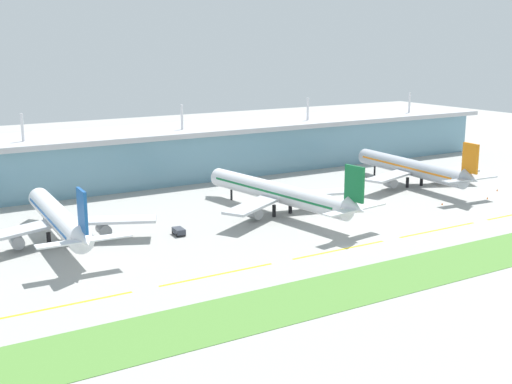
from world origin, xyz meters
TOP-DOWN VIEW (x-y plane):
  - ground_plane at (0.00, 0.00)m, footprint 600.00×600.00m
  - terminal_building at (-0.00, 101.78)m, footprint 288.00×34.00m
  - airliner_near at (-60.20, 41.42)m, footprint 48.74×59.30m
  - airliner_middle at (3.19, 36.65)m, footprint 48.32×68.40m
  - airliner_far at (65.16, 45.13)m, footprint 48.70×63.20m
  - taxiway_stripe_west at (-71.00, -0.13)m, footprint 28.00×0.70m
  - taxiway_stripe_mid_west at (-37.00, -0.13)m, footprint 28.00×0.70m
  - taxiway_stripe_centre at (-3.00, -0.13)m, footprint 28.00×0.70m
  - taxiway_stripe_mid_east at (31.00, -0.13)m, footprint 28.00×0.70m
  - grass_verge at (0.00, -21.63)m, footprint 300.00×18.00m
  - pushback_tug at (-31.47, 32.22)m, footprint 2.78×4.56m
  - safety_cone_left_wingtip at (53.35, 19.49)m, footprint 0.56×0.56m
  - safety_cone_nose_front at (71.73, 17.30)m, footprint 0.56×0.56m
  - safety_cone_right_wingtip at (84.33, 23.67)m, footprint 0.56×0.56m

SIDE VIEW (x-z plane):
  - ground_plane at x=0.00m, z-range 0.00..0.00m
  - taxiway_stripe_west at x=-71.00m, z-range 0.00..0.04m
  - taxiway_stripe_mid_west at x=-37.00m, z-range 0.00..0.04m
  - taxiway_stripe_centre at x=-3.00m, z-range 0.00..0.04m
  - taxiway_stripe_mid_east at x=31.00m, z-range 0.00..0.04m
  - grass_verge at x=0.00m, z-range 0.00..0.10m
  - safety_cone_left_wingtip at x=53.35m, z-range 0.00..0.70m
  - safety_cone_nose_front at x=71.73m, z-range 0.00..0.70m
  - safety_cone_right_wingtip at x=84.33m, z-range 0.00..0.70m
  - pushback_tug at x=-31.47m, z-range 0.18..2.03m
  - airliner_near at x=-60.20m, z-range -3.01..15.89m
  - airliner_far at x=65.16m, z-range -3.00..15.90m
  - airliner_middle at x=3.19m, z-range -3.00..15.90m
  - terminal_building at x=0.00m, z-range -4.30..23.57m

